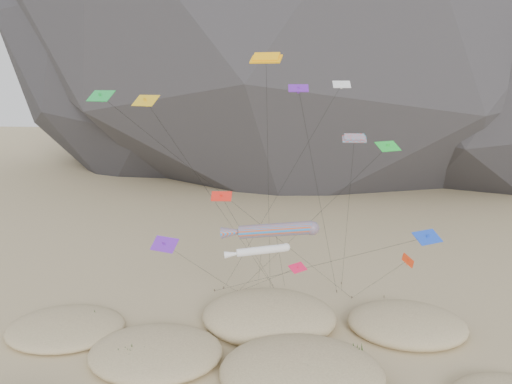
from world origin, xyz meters
TOP-DOWN VIEW (x-y plane):
  - dunes at (-1.03, 5.05)m, footprint 52.67×33.64m
  - dune_grass at (-2.57, 4.05)m, footprint 41.94×29.15m
  - kite_stakes at (1.76, 23.79)m, footprint 20.80×4.36m
  - rainbow_tube_kite at (-0.20, 8.07)m, footprint 8.73×18.03m
  - white_tube_kite at (-1.66, 11.25)m, footprint 6.32×15.60m
  - orange_parafoil at (-1.27, 14.48)m, footprint 3.15×10.25m
  - multi_parafoil at (7.15, 13.41)m, footprint 2.21×11.66m
  - delta_kites at (-1.00, 11.14)m, footprint 31.10×19.70m

SIDE VIEW (x-z plane):
  - kite_stakes at x=1.76m, z-range 0.00..0.30m
  - dunes at x=-1.03m, z-range -1.20..2.67m
  - dune_grass at x=-2.57m, z-range 0.06..1.61m
  - white_tube_kite at x=-1.66m, z-range 4.47..14.70m
  - rainbow_tube_kite at x=-0.20m, z-range 5.83..19.44m
  - delta_kites at x=-1.00m, z-range 4.28..29.79m
  - multi_parafoil at x=7.15m, z-range 9.65..30.34m
  - orange_parafoil at x=-1.27m, z-range 13.27..41.46m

